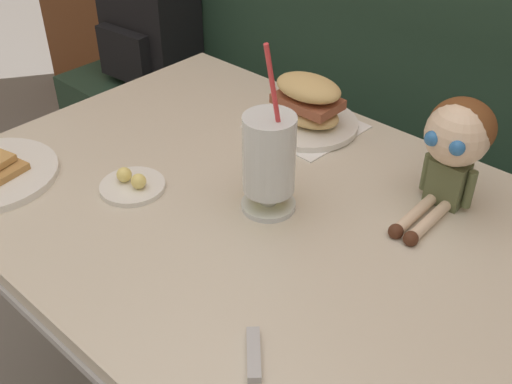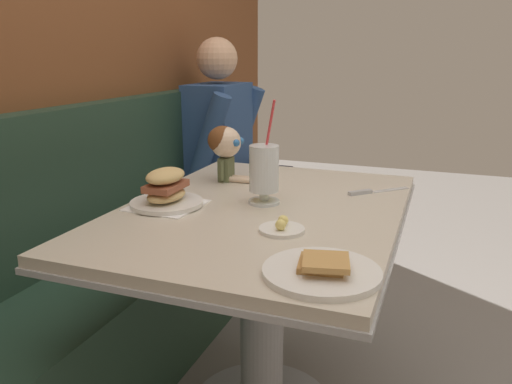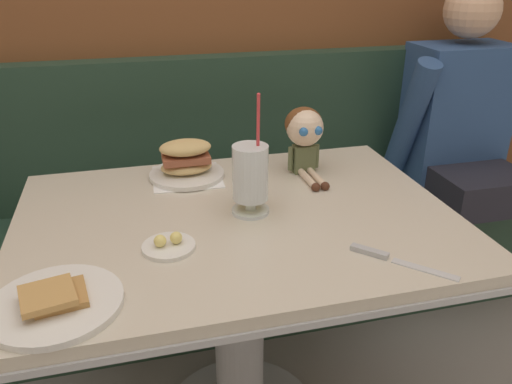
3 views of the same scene
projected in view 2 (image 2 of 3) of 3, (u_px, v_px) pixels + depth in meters
wood_panel_wall at (18, 48)px, 1.69m from camera, size 4.40×0.08×2.40m
booth_bench at (100, 297)px, 1.84m from camera, size 2.60×0.48×1.00m
diner_table at (262, 267)px, 1.57m from camera, size 1.11×0.81×0.74m
toast_plate at (322, 270)px, 1.05m from camera, size 0.25×0.25×0.04m
milkshake_glass at (264, 171)px, 1.53m from camera, size 0.10×0.10×0.31m
sandwich_plate at (166, 191)px, 1.52m from camera, size 0.22×0.22×0.12m
butter_saucer at (282, 228)px, 1.31m from camera, size 0.12×0.12×0.04m
butter_knife at (369, 192)px, 1.67m from camera, size 0.18×0.18×0.01m
seated_doll at (226, 145)px, 1.80m from camera, size 0.11×0.22×0.20m
diner_patron at (226, 140)px, 2.65m from camera, size 0.55×0.48×0.81m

